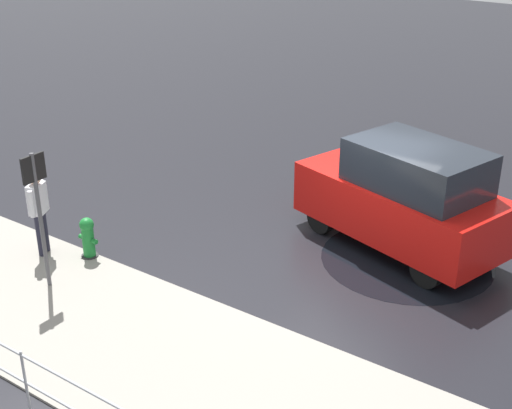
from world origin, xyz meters
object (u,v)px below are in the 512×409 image
(moving_hatchback, at_px, (404,197))
(sign_post, at_px, (38,202))
(pedestrian, at_px, (38,207))
(fire_hydrant, at_px, (88,238))

(moving_hatchback, height_order, sign_post, sign_post)
(moving_hatchback, xyz_separation_m, pedestrian, (5.20, 4.00, -0.07))
(fire_hydrant, relative_size, pedestrian, 0.50)
(moving_hatchback, height_order, pedestrian, moving_hatchback)
(fire_hydrant, bearing_deg, moving_hatchback, -140.78)
(fire_hydrant, bearing_deg, sign_post, 99.57)
(pedestrian, height_order, sign_post, sign_post)
(fire_hydrant, bearing_deg, pedestrian, 26.46)
(moving_hatchback, height_order, fire_hydrant, moving_hatchback)
(moving_hatchback, relative_size, sign_post, 1.76)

